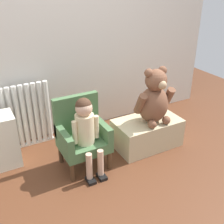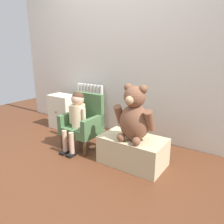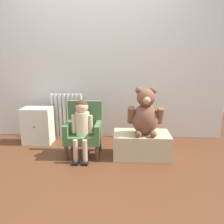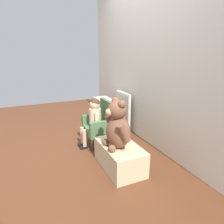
# 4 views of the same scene
# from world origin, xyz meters

# --- Properties ---
(ground_plane) EXTENTS (6.00, 6.00, 0.00)m
(ground_plane) POSITION_xyz_m (0.00, 0.00, 0.00)
(ground_plane) COLOR #5A311C
(back_wall) EXTENTS (3.80, 0.05, 2.40)m
(back_wall) POSITION_xyz_m (0.00, 1.25, 1.20)
(back_wall) COLOR silver
(back_wall) RESTS_ON ground_plane
(radiator) EXTENTS (0.50, 0.05, 0.69)m
(radiator) POSITION_xyz_m (-0.45, 1.12, 0.34)
(radiator) COLOR silver
(radiator) RESTS_ON ground_plane
(small_dresser) EXTENTS (0.40, 0.29, 0.52)m
(small_dresser) POSITION_xyz_m (-0.82, 0.90, 0.26)
(small_dresser) COLOR silver
(small_dresser) RESTS_ON ground_plane
(child_armchair) EXTENTS (0.43, 0.37, 0.67)m
(child_armchair) POSITION_xyz_m (-0.09, 0.56, 0.32)
(child_armchair) COLOR #486E43
(child_armchair) RESTS_ON ground_plane
(child_figure) EXTENTS (0.25, 0.35, 0.72)m
(child_figure) POSITION_xyz_m (-0.09, 0.45, 0.47)
(child_figure) COLOR beige
(child_figure) RESTS_ON ground_plane
(low_bench) EXTENTS (0.68, 0.40, 0.30)m
(low_bench) POSITION_xyz_m (0.63, 0.52, 0.15)
(low_bench) COLOR #CABA8F
(low_bench) RESTS_ON ground_plane
(large_teddy_bear) EXTENTS (0.42, 0.29, 0.57)m
(large_teddy_bear) POSITION_xyz_m (0.66, 0.47, 0.55)
(large_teddy_bear) COLOR brown
(large_teddy_bear) RESTS_ON low_bench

